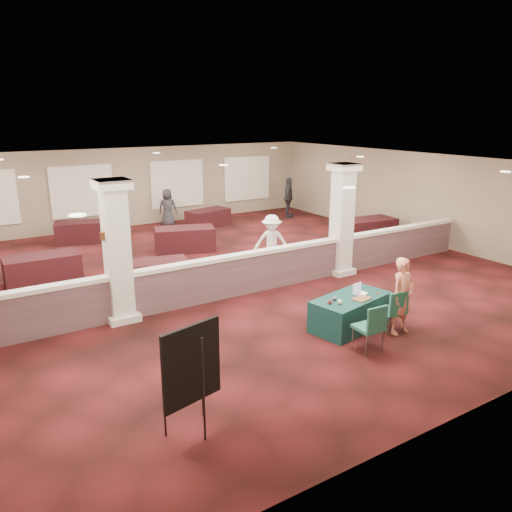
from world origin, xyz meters
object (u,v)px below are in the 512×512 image
conf_chair_side (372,324)px  far_table_front_center (155,273)px  far_table_back_right (208,218)px  attendee_c (289,197)px  attendee_d (168,208)px  easel_board (192,366)px  far_table_front_left (43,269)px  far_table_front_right (368,229)px  far_table_back_left (83,232)px  woman (402,296)px  far_table_back_center (185,239)px  near_table (350,312)px  conf_chair_main (394,308)px  attendee_a (118,234)px  attendee_b (272,242)px

conf_chair_side → far_table_front_center: (-2.15, 5.98, -0.24)m
far_table_back_right → attendee_c: 4.04m
conf_chair_side → attendee_d: (0.97, 12.68, 0.19)m
easel_board → far_table_front_left: size_ratio=0.87×
far_table_front_left → far_table_front_right: far_table_front_right is taller
far_table_front_right → far_table_back_left: (-9.00, 5.27, -0.02)m
far_table_front_center → attendee_c: attendee_c is taller
easel_board → far_table_front_center: easel_board is taller
conf_chair_side → far_table_front_center: size_ratio=0.57×
far_table_front_right → attendee_d: (-5.37, 6.04, 0.38)m
woman → far_table_back_left: 12.21m
far_table_front_center → attendee_c: (8.50, 5.70, 0.54)m
far_table_back_left → far_table_back_center: size_ratio=0.96×
far_table_back_center → attendee_d: attendee_d is taller
far_table_front_center → far_table_back_right: (4.50, 5.79, 0.01)m
near_table → woman: 1.17m
woman → far_table_front_center: bearing=118.1°
conf_chair_main → far_table_back_center: bearing=106.2°
woman → far_table_back_right: size_ratio=0.93×
near_table → far_table_back_center: far_table_back_center is taller
far_table_back_right → conf_chair_side: bearing=-101.3°
attendee_a → far_table_front_right: bearing=-17.9°
easel_board → far_table_front_left: 8.40m
conf_chair_side → far_table_back_right: size_ratio=0.56×
far_table_back_center → far_table_back_right: bearing=51.1°
near_table → attendee_c: attendee_c is taller
easel_board → far_table_front_right: (10.39, 7.14, -0.68)m
attendee_b → far_table_back_left: bearing=161.7°
conf_chair_side → woman: (1.19, 0.33, 0.24)m
near_table → conf_chair_main: size_ratio=1.90×
near_table → attendee_d: (0.49, 11.55, 0.43)m
attendee_a → easel_board: bearing=-105.2°
far_table_back_left → attendee_d: 3.73m
easel_board → far_table_back_center: (4.06, 9.38, -0.68)m
far_table_back_right → attendee_b: (-0.91, -6.09, 0.45)m
conf_chair_main → far_table_front_left: 9.42m
near_table → far_table_front_center: 5.52m
woman → attendee_d: woman is taller
far_table_front_right → attendee_a: size_ratio=1.08×
far_table_front_center → attendee_d: attendee_d is taller
attendee_a → attendee_c: size_ratio=1.04×
conf_chair_side → far_table_back_right: conf_chair_side is taller
easel_board → attendee_c: 16.01m
woman → near_table: bearing=129.1°
near_table → far_table_back_left: size_ratio=0.96×
far_table_front_right → far_table_back_right: (-4.00, 5.13, -0.04)m
far_table_front_center → far_table_back_right: bearing=52.1°
far_table_back_center → attendee_a: (-2.33, -0.18, 0.53)m
easel_board → attendee_a: (1.74, 9.20, -0.16)m
attendee_a → far_table_back_left: bearing=91.6°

